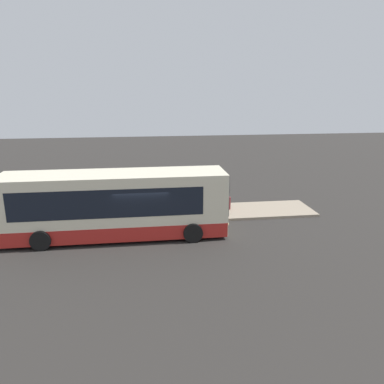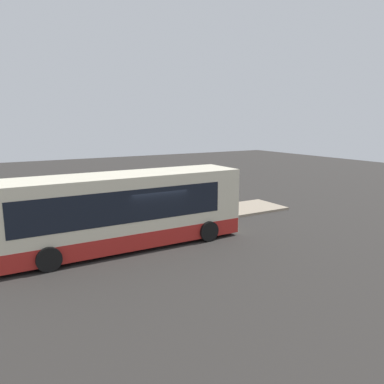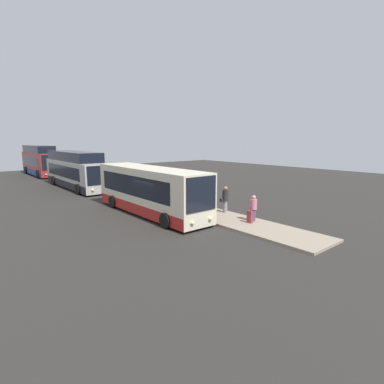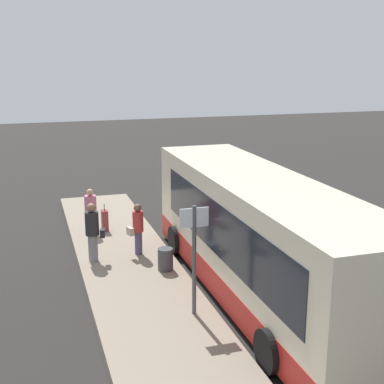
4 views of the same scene
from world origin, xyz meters
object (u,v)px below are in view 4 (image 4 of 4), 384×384
Objects in this scene: bus_lead at (259,240)px; sign_post at (194,247)px; passenger_with_bags at (138,227)px; trash_bin at (165,259)px; passenger_waiting at (91,210)px; suitcase at (105,221)px; passenger_boarding at (93,230)px.

sign_post is at bearing 108.51° from bus_lead.
passenger_with_bags is 1.67m from trash_bin.
passenger_waiting is 0.70m from suitcase.
bus_lead is 7.08m from suitcase.
passenger_with_bags is (3.67, 2.42, -0.56)m from bus_lead.
bus_lead is 6.64× the size of passenger_with_bags.
sign_post is (-0.65, 1.96, 0.24)m from bus_lead.
trash_bin is at bearing -176.79° from passenger_with_bags.
passenger_boarding is 1.83× the size of suitcase.
suitcase is at bearing 9.09° from sign_post.
sign_post is at bearing -170.91° from suitcase.
passenger_boarding is 1.40m from passenger_with_bags.
sign_post is (-6.95, -1.11, 1.31)m from suitcase.
trash_bin is at bearing -0.57° from sign_post.
passenger_waiting reaches higher than trash_bin.
passenger_boarding is at bearing 23.95° from sign_post.
bus_lead is 2.08m from sign_post.
suitcase is (0.14, -0.49, -0.47)m from passenger_waiting.
bus_lead is at bearing -138.42° from trash_bin.
passenger_waiting is 1.62× the size of suitcase.
trash_bin is (2.83, -0.03, -1.36)m from sign_post.
passenger_waiting is 0.59× the size of sign_post.
suitcase is (6.30, 3.07, -1.07)m from bus_lead.
passenger_boarding is at bearing 81.12° from passenger_with_bags.
bus_lead is at bearing -71.49° from sign_post.
passenger_boarding is 2.64m from passenger_waiting.
passenger_waiting is at bearing 106.50° from suitcase.
trash_bin is (-3.98, -1.63, -0.52)m from passenger_waiting.
bus_lead is 4.43m from passenger_with_bags.
passenger_boarding is 1.13× the size of passenger_waiting.
sign_post reaches higher than suitcase.
passenger_boarding is at bearing 54.37° from trash_bin.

